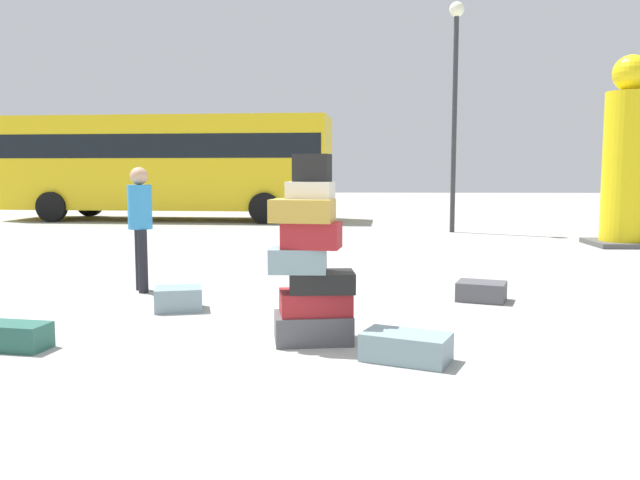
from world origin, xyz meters
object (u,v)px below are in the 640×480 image
Objects in this scene: suitcase_tower at (311,270)px; lamp_post at (455,82)px; person_bearded_onlooker at (140,218)px; suitcase_slate_left_side at (178,299)px; suitcase_slate_white_trunk at (406,347)px; suitcase_teal_right_side at (6,336)px; parked_bus at (169,161)px; yellow_dummy_statue at (627,162)px; suitcase_charcoal_behind_tower at (481,291)px.

suitcase_tower is 11.34m from lamp_post.
person_bearded_onlooker is at bearing -122.68° from lamp_post.
person_bearded_onlooker is at bearing 110.94° from suitcase_slate_left_side.
suitcase_slate_left_side is 2.95m from suitcase_slate_white_trunk.
suitcase_teal_right_side is at bearing -173.14° from suitcase_tower.
suitcase_tower is 3.31× the size of suitcase_slate_left_side.
parked_bus is at bearing 134.39° from suitcase_slate_white_trunk.
suitcase_tower is 1.10m from suitcase_slate_white_trunk.
yellow_dummy_statue is 0.38× the size of parked_bus.
yellow_dummy_statue is 0.69× the size of lamp_post.
parked_bus is (-7.07, 12.40, 1.72)m from suitcase_charcoal_behind_tower.
person_bearded_onlooker is (0.33, 2.68, 0.82)m from suitcase_teal_right_side.
yellow_dummy_statue reaches higher than parked_bus.
lamp_post reaches higher than suitcase_tower.
suitcase_teal_right_side is 0.47× the size of person_bearded_onlooker.
yellow_dummy_statue is at bearing -27.08° from parked_bus.
suitcase_teal_right_side is 0.13× the size of lamp_post.
suitcase_teal_right_side is at bearing -134.26° from suitcase_charcoal_behind_tower.
person_bearded_onlooker is at bearing -72.75° from parked_bus.
suitcase_slate_left_side is 0.13× the size of yellow_dummy_statue.
lamp_post is (2.95, 10.52, 3.03)m from suitcase_tower.
yellow_dummy_statue is (5.17, 8.25, 1.58)m from suitcase_slate_white_trunk.
person_bearded_onlooker reaches higher than suitcase_slate_left_side.
person_bearded_onlooker reaches higher than suitcase_slate_white_trunk.
person_bearded_onlooker is 9.85m from yellow_dummy_statue.
parked_bus reaches higher than suitcase_teal_right_side.
suitcase_slate_left_side is 1.54m from person_bearded_onlooker.
yellow_dummy_statue is at bearing 52.17° from suitcase_teal_right_side.
suitcase_charcoal_behind_tower is 0.35× the size of person_bearded_onlooker.
suitcase_teal_right_side is 3.41m from suitcase_slate_white_trunk.
suitcase_tower reaches higher than suitcase_teal_right_side.
suitcase_tower is 3.30m from person_bearded_onlooker.
lamp_post reaches higher than suitcase_slate_left_side.
suitcase_slate_white_trunk is 0.07× the size of parked_bus.
lamp_post is at bearing 101.48° from suitcase_slate_white_trunk.
suitcase_charcoal_behind_tower is (4.51, 2.25, -0.00)m from suitcase_teal_right_side.
yellow_dummy_statue is at bearing -42.98° from lamp_post.
lamp_post reaches higher than person_bearded_onlooker.
suitcase_teal_right_side is 5.04m from suitcase_charcoal_behind_tower.
suitcase_teal_right_side is at bearing -117.18° from lamp_post.
person_bearded_onlooker is (-3.07, 2.90, 0.82)m from suitcase_slate_white_trunk.
parked_bus is at bearing 149.26° from yellow_dummy_statue.
lamp_post is (5.56, 10.83, 3.57)m from suitcase_teal_right_side.
parked_bus reaches higher than suitcase_slate_left_side.
suitcase_charcoal_behind_tower is (3.43, 0.65, -0.01)m from suitcase_slate_left_side.
lamp_post reaches higher than yellow_dummy_statue.
yellow_dummy_statue is (4.06, 5.77, 1.58)m from suitcase_charcoal_behind_tower.
suitcase_charcoal_behind_tower is at bearing -96.97° from lamp_post.
suitcase_slate_left_side is at bearing 139.99° from suitcase_tower.
suitcase_slate_white_trunk is 2.71m from suitcase_charcoal_behind_tower.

